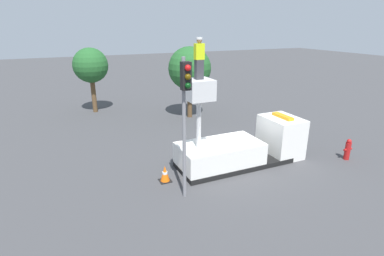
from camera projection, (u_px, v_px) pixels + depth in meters
The scene contains 8 objects.
ground_plane at pixel (234, 164), 15.16m from camera, with size 120.00×120.00×0.00m, color #424244.
bucket_truck at pixel (242, 146), 15.03m from camera, with size 6.58×2.24×4.45m.
worker at pixel (199, 59), 12.64m from camera, with size 0.40×0.26×1.75m.
traffic_light_pole at pixel (185, 103), 10.93m from camera, with size 0.34×0.57×5.63m.
fire_hydrant at pixel (348, 149), 15.53m from camera, with size 0.52×0.28×1.13m.
traffic_cone_rear at pixel (165, 174), 13.41m from camera, with size 0.52×0.52×0.75m.
tree_left_bg at pixel (91, 66), 23.03m from camera, with size 2.67×2.67×5.05m.
tree_right_bg at pixel (190, 69), 21.71m from camera, with size 3.12×3.12×5.24m.
Camera 1 is at (-7.54, -11.66, 6.70)m, focal length 28.00 mm.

